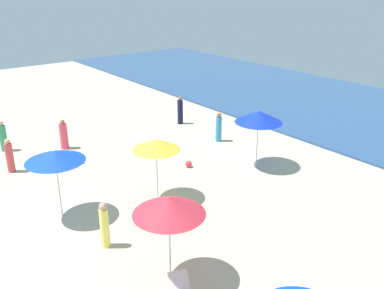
{
  "coord_description": "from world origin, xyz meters",
  "views": [
    {
      "loc": [
        12.35,
        -1.16,
        8.03
      ],
      "look_at": [
        -1.27,
        9.49,
        1.25
      ],
      "focal_mm": 39.82,
      "sensor_mm": 36.0,
      "label": 1
    }
  ],
  "objects_px": {
    "umbrella_4": "(156,145)",
    "beachgoer_5": "(180,111)",
    "cooler_box_0": "(75,158)",
    "beachgoer_1": "(64,135)",
    "beachgoer_4": "(219,128)",
    "beachgoer_2": "(3,137)",
    "umbrella_3": "(55,156)",
    "umbrella_0": "(259,117)",
    "beachgoer_0": "(104,225)",
    "beach_ball_2": "(189,164)",
    "beachgoer_3": "(10,156)",
    "umbrella_1": "(169,206)"
  },
  "relations": [
    {
      "from": "umbrella_4",
      "to": "beachgoer_5",
      "type": "bearing_deg",
      "value": 137.98
    },
    {
      "from": "cooler_box_0",
      "to": "beachgoer_1",
      "type": "bearing_deg",
      "value": -170.53
    },
    {
      "from": "umbrella_4",
      "to": "beachgoer_4",
      "type": "distance_m",
      "value": 6.99
    },
    {
      "from": "umbrella_4",
      "to": "beachgoer_2",
      "type": "xyz_separation_m",
      "value": [
        -8.82,
        -3.26,
        -1.53
      ]
    },
    {
      "from": "beachgoer_5",
      "to": "umbrella_3",
      "type": "bearing_deg",
      "value": 63.71
    },
    {
      "from": "umbrella_0",
      "to": "beachgoer_0",
      "type": "distance_m",
      "value": 8.61
    },
    {
      "from": "beachgoer_2",
      "to": "cooler_box_0",
      "type": "distance_m",
      "value": 4.18
    },
    {
      "from": "umbrella_4",
      "to": "cooler_box_0",
      "type": "bearing_deg",
      "value": -168.33
    },
    {
      "from": "umbrella_3",
      "to": "beachgoer_0",
      "type": "distance_m",
      "value": 3.1
    },
    {
      "from": "umbrella_4",
      "to": "beach_ball_2",
      "type": "xyz_separation_m",
      "value": [
        -1.58,
        2.73,
        -2.1
      ]
    },
    {
      "from": "umbrella_0",
      "to": "beachgoer_1",
      "type": "bearing_deg",
      "value": -141.11
    },
    {
      "from": "beachgoer_0",
      "to": "cooler_box_0",
      "type": "distance_m",
      "value": 7.23
    },
    {
      "from": "umbrella_4",
      "to": "beachgoer_3",
      "type": "height_order",
      "value": "umbrella_4"
    },
    {
      "from": "umbrella_0",
      "to": "umbrella_4",
      "type": "bearing_deg",
      "value": -92.32
    },
    {
      "from": "umbrella_1",
      "to": "beachgoer_3",
      "type": "height_order",
      "value": "umbrella_1"
    },
    {
      "from": "umbrella_3",
      "to": "beachgoer_3",
      "type": "height_order",
      "value": "umbrella_3"
    },
    {
      "from": "beachgoer_2",
      "to": "umbrella_3",
      "type": "bearing_deg",
      "value": -71.33
    },
    {
      "from": "umbrella_0",
      "to": "beachgoer_4",
      "type": "relative_size",
      "value": 1.69
    },
    {
      "from": "beachgoer_0",
      "to": "cooler_box_0",
      "type": "height_order",
      "value": "beachgoer_0"
    },
    {
      "from": "umbrella_4",
      "to": "beachgoer_3",
      "type": "relative_size",
      "value": 1.59
    },
    {
      "from": "beachgoer_0",
      "to": "beachgoer_5",
      "type": "xyz_separation_m",
      "value": [
        -8.46,
        9.23,
        0.0
      ]
    },
    {
      "from": "umbrella_3",
      "to": "beachgoer_0",
      "type": "bearing_deg",
      "value": 8.25
    },
    {
      "from": "umbrella_1",
      "to": "beachgoer_2",
      "type": "xyz_separation_m",
      "value": [
        -13.04,
        -0.87,
        -1.67
      ]
    },
    {
      "from": "beachgoer_5",
      "to": "beach_ball_2",
      "type": "relative_size",
      "value": 5.4
    },
    {
      "from": "umbrella_4",
      "to": "beachgoer_1",
      "type": "distance_m",
      "value": 7.47
    },
    {
      "from": "umbrella_1",
      "to": "beachgoer_5",
      "type": "relative_size",
      "value": 1.61
    },
    {
      "from": "beachgoer_4",
      "to": "umbrella_3",
      "type": "bearing_deg",
      "value": -41.33
    },
    {
      "from": "beachgoer_0",
      "to": "beach_ball_2",
      "type": "height_order",
      "value": "beachgoer_0"
    },
    {
      "from": "umbrella_0",
      "to": "beachgoer_1",
      "type": "distance_m",
      "value": 9.75
    },
    {
      "from": "umbrella_4",
      "to": "beachgoer_5",
      "type": "distance_m",
      "value": 9.29
    },
    {
      "from": "umbrella_0",
      "to": "beach_ball_2",
      "type": "distance_m",
      "value": 3.8
    },
    {
      "from": "umbrella_3",
      "to": "beachgoer_4",
      "type": "bearing_deg",
      "value": 103.36
    },
    {
      "from": "umbrella_3",
      "to": "umbrella_4",
      "type": "distance_m",
      "value": 3.62
    },
    {
      "from": "beachgoer_1",
      "to": "beachgoer_2",
      "type": "height_order",
      "value": "beachgoer_2"
    },
    {
      "from": "beachgoer_2",
      "to": "beachgoer_5",
      "type": "xyz_separation_m",
      "value": [
        2.0,
        9.4,
        0.06
      ]
    },
    {
      "from": "umbrella_0",
      "to": "beachgoer_0",
      "type": "bearing_deg",
      "value": -80.26
    },
    {
      "from": "umbrella_0",
      "to": "beachgoer_3",
      "type": "distance_m",
      "value": 11.08
    },
    {
      "from": "beachgoer_1",
      "to": "beachgoer_5",
      "type": "relative_size",
      "value": 0.93
    },
    {
      "from": "umbrella_3",
      "to": "beachgoer_0",
      "type": "relative_size",
      "value": 1.61
    },
    {
      "from": "beachgoer_3",
      "to": "beachgoer_5",
      "type": "height_order",
      "value": "beachgoer_5"
    },
    {
      "from": "umbrella_3",
      "to": "beachgoer_2",
      "type": "distance_m",
      "value": 7.99
    },
    {
      "from": "beachgoer_3",
      "to": "beach_ball_2",
      "type": "relative_size",
      "value": 5.1
    },
    {
      "from": "umbrella_3",
      "to": "cooler_box_0",
      "type": "relative_size",
      "value": 4.51
    },
    {
      "from": "beachgoer_3",
      "to": "cooler_box_0",
      "type": "distance_m",
      "value": 2.82
    },
    {
      "from": "umbrella_0",
      "to": "beachgoer_5",
      "type": "xyz_separation_m",
      "value": [
        -7.02,
        0.9,
        -1.59
      ]
    },
    {
      "from": "beachgoer_4",
      "to": "beachgoer_3",
      "type": "bearing_deg",
      "value": -70.69
    },
    {
      "from": "umbrella_4",
      "to": "beach_ball_2",
      "type": "height_order",
      "value": "umbrella_4"
    },
    {
      "from": "beachgoer_0",
      "to": "umbrella_4",
      "type": "bearing_deg",
      "value": 66.22
    },
    {
      "from": "umbrella_3",
      "to": "beachgoer_3",
      "type": "xyz_separation_m",
      "value": [
        -5.05,
        -0.28,
        -1.62
      ]
    },
    {
      "from": "umbrella_0",
      "to": "beachgoer_5",
      "type": "distance_m",
      "value": 7.26
    }
  ]
}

